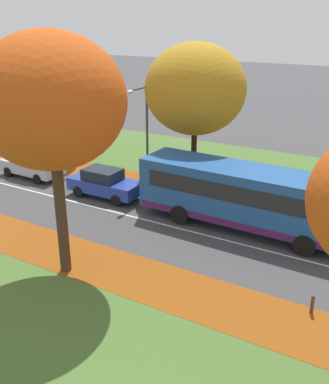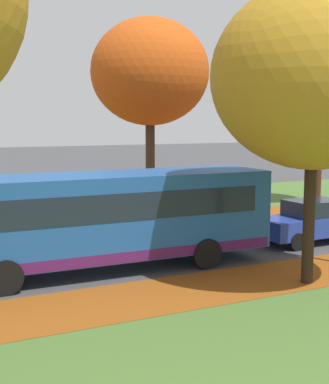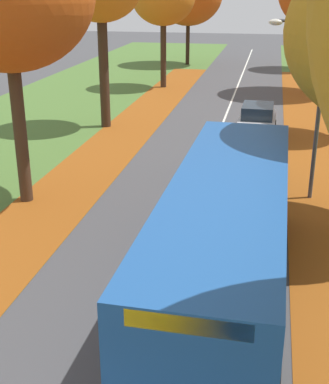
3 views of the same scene
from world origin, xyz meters
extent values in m
cube|color=#476B2D|center=(-9.20, 20.00, 0.00)|extent=(12.00, 90.00, 0.01)
cube|color=#8C4714|center=(-4.60, 14.00, 0.01)|extent=(2.80, 60.00, 0.00)
cube|color=#8C4714|center=(4.60, 14.00, 0.01)|extent=(2.80, 60.00, 0.00)
cylinder|color=#422D1E|center=(-5.61, 13.21, 2.39)|extent=(0.43, 0.43, 4.77)
ellipsoid|color=#C64C14|center=(-5.61, 13.21, 6.79)|extent=(5.39, 5.39, 4.85)
cylinder|color=#382619|center=(-5.93, 23.55, 2.75)|extent=(0.49, 0.49, 5.49)
ellipsoid|color=orange|center=(-5.93, 23.55, 7.05)|extent=(4.14, 4.14, 3.73)
cylinder|color=black|center=(5.44, 13.07, 1.83)|extent=(0.33, 0.33, 3.66)
ellipsoid|color=#B27F1E|center=(5.44, 13.07, 5.77)|extent=(5.64, 5.64, 5.08)
cylinder|color=#47474C|center=(3.20, 15.37, 5.90)|extent=(1.60, 0.10, 0.10)
ellipsoid|color=silver|center=(2.40, 15.37, 5.85)|extent=(0.44, 0.28, 0.20)
cube|color=#1E5199|center=(1.65, 8.42, 1.73)|extent=(2.70, 10.45, 2.50)
cube|color=#19232D|center=(1.65, 8.42, 2.13)|extent=(2.72, 9.20, 0.80)
cube|color=#4C1951|center=(1.65, 8.42, 0.66)|extent=(2.72, 10.24, 0.32)
cylinder|color=black|center=(2.78, 5.17, 0.48)|extent=(0.32, 0.97, 0.96)
cylinder|color=black|center=(2.89, 11.25, 0.48)|extent=(0.32, 0.97, 0.96)
cylinder|color=black|center=(0.52, 11.30, 0.48)|extent=(0.32, 0.97, 0.96)
cube|color=#233D9E|center=(1.49, 16.61, 0.67)|extent=(1.76, 4.22, 0.70)
cube|color=#19232D|center=(1.49, 16.76, 1.32)|extent=(1.47, 2.03, 0.60)
cylinder|color=black|center=(2.29, 15.32, 0.32)|extent=(0.23, 0.64, 0.64)
cylinder|color=black|center=(0.73, 15.30, 0.32)|extent=(0.23, 0.64, 0.64)
cylinder|color=black|center=(0.69, 17.90, 0.32)|extent=(0.23, 0.64, 0.64)
camera|label=1|loc=(-17.19, 1.85, 9.60)|focal=42.00mm
camera|label=2|loc=(16.91, 2.96, 4.57)|focal=50.00mm
camera|label=3|loc=(2.40, -2.63, 7.01)|focal=50.00mm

